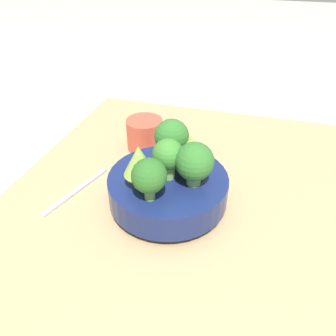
{
  "coord_description": "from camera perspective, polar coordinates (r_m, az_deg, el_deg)",
  "views": [
    {
      "loc": [
        0.44,
        0.09,
        0.46
      ],
      "look_at": [
        -0.03,
        -0.04,
        0.12
      ],
      "focal_mm": 35.0,
      "sensor_mm": 36.0,
      "label": 1
    }
  ],
  "objects": [
    {
      "name": "cup",
      "position": [
        0.81,
        -4.06,
        5.92
      ],
      "size": [
        0.09,
        0.09,
        0.08
      ],
      "color": "#C64C38",
      "rests_on": "table"
    },
    {
      "name": "broccoli_floret_left",
      "position": [
        0.63,
        0.63,
        5.48
      ],
      "size": [
        0.07,
        0.07,
        0.09
      ],
      "color": "#609347",
      "rests_on": "bowl"
    },
    {
      "name": "broccoli_floret_center",
      "position": [
        0.58,
        0.0,
        2.13
      ],
      "size": [
        0.06,
        0.06,
        0.08
      ],
      "color": "#7AB256",
      "rests_on": "bowl"
    },
    {
      "name": "bowl",
      "position": [
        0.63,
        0.0,
        -3.59
      ],
      "size": [
        0.23,
        0.23,
        0.07
      ],
      "color": "navy",
      "rests_on": "table"
    },
    {
      "name": "broccoli_floret_back",
      "position": [
        0.57,
        4.65,
        1.0
      ],
      "size": [
        0.07,
        0.07,
        0.08
      ],
      "color": "#609347",
      "rests_on": "bowl"
    },
    {
      "name": "fork",
      "position": [
        0.7,
        -15.61,
        -3.82
      ],
      "size": [
        0.17,
        0.06,
        0.01
      ],
      "color": "#B2B2B7",
      "rests_on": "table"
    },
    {
      "name": "ground_plane",
      "position": [
        0.64,
        2.74,
        -10.53
      ],
      "size": [
        6.0,
        6.0,
        0.0
      ],
      "primitive_type": "plane",
      "color": "#ADA89E"
    },
    {
      "name": "table",
      "position": [
        0.63,
        2.78,
        -9.58
      ],
      "size": [
        0.96,
        0.75,
        0.03
      ],
      "color": "tan",
      "rests_on": "ground_plane"
    },
    {
      "name": "romanesco_piece_near",
      "position": [
        0.56,
        -5.06,
        1.06
      ],
      "size": [
        0.06,
        0.06,
        0.08
      ],
      "color": "#7AB256",
      "rests_on": "bowl"
    },
    {
      "name": "broccoli_floret_right",
      "position": [
        0.53,
        -3.3,
        -1.46
      ],
      "size": [
        0.06,
        0.06,
        0.08
      ],
      "color": "#609347",
      "rests_on": "bowl"
    },
    {
      "name": "romanesco_piece_far",
      "position": [
        0.6,
        4.05,
        3.49
      ],
      "size": [
        0.05,
        0.05,
        0.08
      ],
      "color": "#609347",
      "rests_on": "bowl"
    }
  ]
}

